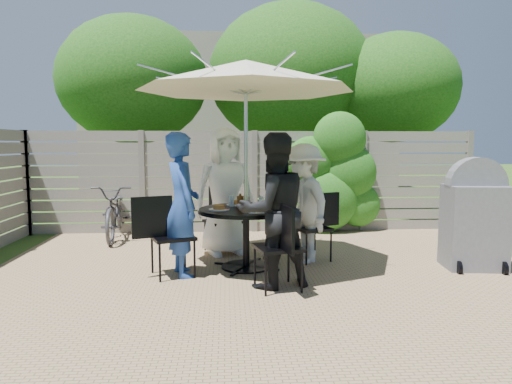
{
  "coord_description": "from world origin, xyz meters",
  "views": [
    {
      "loc": [
        -0.52,
        -5.2,
        1.6
      ],
      "look_at": [
        -0.12,
        0.75,
        0.98
      ],
      "focal_mm": 32.0,
      "sensor_mm": 36.0,
      "label": 1
    }
  ],
  "objects": [
    {
      "name": "bbq_grill",
      "position": [
        2.64,
        0.34,
        0.66
      ],
      "size": [
        0.77,
        0.63,
        1.44
      ],
      "rotation": [
        0.0,
        0.0,
        -0.12
      ],
      "color": "slate",
      "rests_on": "ground"
    },
    {
      "name": "plate_left",
      "position": [
        -0.6,
        0.44,
        0.81
      ],
      "size": [
        0.26,
        0.26,
        0.06
      ],
      "color": "white",
      "rests_on": "patio_table"
    },
    {
      "name": "umbrella",
      "position": [
        -0.26,
        0.55,
        2.45
      ],
      "size": [
        3.45,
        3.45,
        2.64
      ],
      "rotation": [
        0.0,
        0.0,
        0.33
      ],
      "color": "silver",
      "rests_on": "ground"
    },
    {
      "name": "patio_table",
      "position": [
        -0.26,
        0.55,
        0.55
      ],
      "size": [
        1.52,
        1.52,
        0.79
      ],
      "rotation": [
        0.0,
        0.0,
        0.33
      ],
      "color": "black",
      "rests_on": "ground"
    },
    {
      "name": "syrup_jug",
      "position": [
        -0.33,
        0.58,
        0.87
      ],
      "size": [
        0.09,
        0.09,
        0.16
      ],
      "primitive_type": "cylinder",
      "color": "#59280C",
      "rests_on": "patio_table"
    },
    {
      "name": "chair_back",
      "position": [
        -0.57,
        1.47,
        0.29
      ],
      "size": [
        0.62,
        0.73,
        0.95
      ],
      "rotation": [
        0.0,
        0.0,
        5.17
      ],
      "color": "black",
      "rests_on": "ground"
    },
    {
      "name": "plate_extra",
      "position": [
        0.01,
        0.33,
        0.81
      ],
      "size": [
        0.24,
        0.24,
        0.06
      ],
      "color": "white",
      "rests_on": "patio_table"
    },
    {
      "name": "glass_front",
      "position": [
        -0.08,
        0.34,
        0.86
      ],
      "size": [
        0.07,
        0.07,
        0.14
      ],
      "primitive_type": "cylinder",
      "color": "silver",
      "rests_on": "patio_table"
    },
    {
      "name": "person_back",
      "position": [
        -0.53,
        1.34,
        0.92
      ],
      "size": [
        1.04,
        0.85,
        1.85
      ],
      "primitive_type": "imported",
      "rotation": [
        0.0,
        0.0,
        6.61
      ],
      "color": "white",
      "rests_on": "ground"
    },
    {
      "name": "person_right",
      "position": [
        0.52,
        0.82,
        0.81
      ],
      "size": [
        0.9,
        1.18,
        1.61
      ],
      "primitive_type": "imported",
      "rotation": [
        0.0,
        0.0,
        5.04
      ],
      "color": "beige",
      "rests_on": "ground"
    },
    {
      "name": "glass_right",
      "position": [
        -0.05,
        0.74,
        0.86
      ],
      "size": [
        0.07,
        0.07,
        0.14
      ],
      "primitive_type": "cylinder",
      "color": "silver",
      "rests_on": "patio_table"
    },
    {
      "name": "plate_front",
      "position": [
        -0.15,
        0.21,
        0.81
      ],
      "size": [
        0.26,
        0.26,
        0.06
      ],
      "color": "white",
      "rests_on": "patio_table"
    },
    {
      "name": "plate_back",
      "position": [
        -0.38,
        0.89,
        0.81
      ],
      "size": [
        0.26,
        0.26,
        0.06
      ],
      "color": "white",
      "rests_on": "patio_table"
    },
    {
      "name": "chair_front",
      "position": [
        0.05,
        -0.36,
        0.29
      ],
      "size": [
        0.56,
        0.74,
        0.97
      ],
      "rotation": [
        0.0,
        0.0,
        1.79
      ],
      "color": "black",
      "rests_on": "ground"
    },
    {
      "name": "person_left",
      "position": [
        -1.05,
        0.29,
        0.88
      ],
      "size": [
        0.6,
        0.74,
        1.75
      ],
      "primitive_type": "imported",
      "rotation": [
        0.0,
        0.0,
        8.18
      ],
      "color": "#224495",
      "rests_on": "ground"
    },
    {
      "name": "chair_left",
      "position": [
        -1.18,
        0.24,
        0.3
      ],
      "size": [
        0.76,
        0.62,
        1.0
      ],
      "rotation": [
        0.0,
        0.0,
        6.65
      ],
      "color": "black",
      "rests_on": "ground"
    },
    {
      "name": "plate_right",
      "position": [
        0.08,
        0.67,
        0.81
      ],
      "size": [
        0.26,
        0.26,
        0.06
      ],
      "color": "white",
      "rests_on": "patio_table"
    },
    {
      "name": "glass_back",
      "position": [
        -0.44,
        0.76,
        0.86
      ],
      "size": [
        0.07,
        0.07,
        0.14
      ],
      "primitive_type": "cylinder",
      "color": "silver",
      "rests_on": "patio_table"
    },
    {
      "name": "chair_right",
      "position": [
        0.65,
        0.86,
        0.28
      ],
      "size": [
        0.72,
        0.59,
        0.94
      ],
      "rotation": [
        0.0,
        0.0,
        3.53
      ],
      "color": "black",
      "rests_on": "ground"
    },
    {
      "name": "backyard_envelope",
      "position": [
        0.09,
        10.29,
        2.61
      ],
      "size": [
        60.0,
        60.0,
        5.0
      ],
      "color": "#2E4F18",
      "rests_on": "ground"
    },
    {
      "name": "person_front",
      "position": [
        0.01,
        -0.23,
        0.87
      ],
      "size": [
        1.01,
        0.89,
        1.73
      ],
      "primitive_type": "imported",
      "rotation": [
        0.0,
        0.0,
        3.47
      ],
      "color": "black",
      "rests_on": "ground"
    },
    {
      "name": "coffee_cup",
      "position": [
        -0.24,
        0.79,
        0.85
      ],
      "size": [
        0.08,
        0.08,
        0.12
      ],
      "primitive_type": "cylinder",
      "color": "#C6B293",
      "rests_on": "patio_table"
    },
    {
      "name": "bicycle",
      "position": [
        -2.37,
        2.6,
        0.47
      ],
      "size": [
        0.77,
        1.83,
        0.94
      ],
      "primitive_type": "imported",
      "rotation": [
        0.0,
        0.0,
        0.09
      ],
      "color": "#333338",
      "rests_on": "ground"
    }
  ]
}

